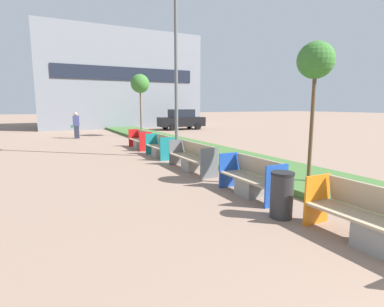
# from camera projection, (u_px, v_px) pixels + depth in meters

# --- Properties ---
(planter_grass_strip) EXTENTS (2.80, 120.00, 0.18)m
(planter_grass_strip) POSITION_uv_depth(u_px,v_px,m) (215.00, 154.00, 13.20)
(planter_grass_strip) COLOR #426B33
(planter_grass_strip) RESTS_ON ground
(building_backdrop) EXTENTS (15.74, 8.58, 9.39)m
(building_backdrop) POSITION_uv_depth(u_px,v_px,m) (117.00, 82.00, 32.02)
(building_backdrop) COLOR gray
(building_backdrop) RESTS_ON ground
(bench_orange_frame) EXTENTS (0.65, 2.39, 0.94)m
(bench_orange_frame) POSITION_uv_depth(u_px,v_px,m) (381.00, 226.00, 4.57)
(bench_orange_frame) COLOR gray
(bench_orange_frame) RESTS_ON ground
(bench_blue_frame) EXTENTS (0.65, 1.88, 0.94)m
(bench_blue_frame) POSITION_uv_depth(u_px,v_px,m) (251.00, 181.00, 7.36)
(bench_blue_frame) COLOR gray
(bench_blue_frame) RESTS_ON ground
(bench_grey_frame) EXTENTS (0.65, 2.48, 0.94)m
(bench_grey_frame) POSITION_uv_depth(u_px,v_px,m) (193.00, 160.00, 10.20)
(bench_grey_frame) COLOR gray
(bench_grey_frame) RESTS_ON ground
(bench_teal_frame) EXTENTS (0.65, 1.90, 0.94)m
(bench_teal_frame) POSITION_uv_depth(u_px,v_px,m) (160.00, 149.00, 12.92)
(bench_teal_frame) COLOR gray
(bench_teal_frame) RESTS_ON ground
(bench_red_frame) EXTENTS (0.65, 2.01, 0.94)m
(bench_red_frame) POSITION_uv_depth(u_px,v_px,m) (140.00, 142.00, 15.45)
(bench_red_frame) COLOR gray
(bench_red_frame) RESTS_ON ground
(litter_bin) EXTENTS (0.46, 0.46, 0.92)m
(litter_bin) POSITION_uv_depth(u_px,v_px,m) (282.00, 195.00, 5.89)
(litter_bin) COLOR #2D2D30
(litter_bin) RESTS_ON ground
(street_lamp_post) EXTENTS (0.24, 0.44, 8.72)m
(street_lamp_post) POSITION_uv_depth(u_px,v_px,m) (176.00, 42.00, 12.16)
(street_lamp_post) COLOR #56595B
(street_lamp_post) RESTS_ON ground
(sapling_tree_near) EXTENTS (0.94, 0.94, 3.82)m
(sapling_tree_near) POSITION_uv_depth(u_px,v_px,m) (316.00, 63.00, 7.66)
(sapling_tree_near) COLOR brown
(sapling_tree_near) RESTS_ON ground
(sapling_tree_far) EXTENTS (1.31, 1.31, 4.38)m
(sapling_tree_far) POSITION_uv_depth(u_px,v_px,m) (140.00, 84.00, 20.96)
(sapling_tree_far) COLOR brown
(sapling_tree_far) RESTS_ON ground
(pedestrian_walking) EXTENTS (0.53, 0.24, 1.76)m
(pedestrian_walking) POSITION_uv_depth(u_px,v_px,m) (76.00, 125.00, 20.15)
(pedestrian_walking) COLOR #232633
(pedestrian_walking) RESTS_ON ground
(parked_car_distant) EXTENTS (4.21, 2.00, 1.86)m
(parked_car_distant) POSITION_uv_depth(u_px,v_px,m) (181.00, 120.00, 27.75)
(parked_car_distant) COLOR black
(parked_car_distant) RESTS_ON ground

